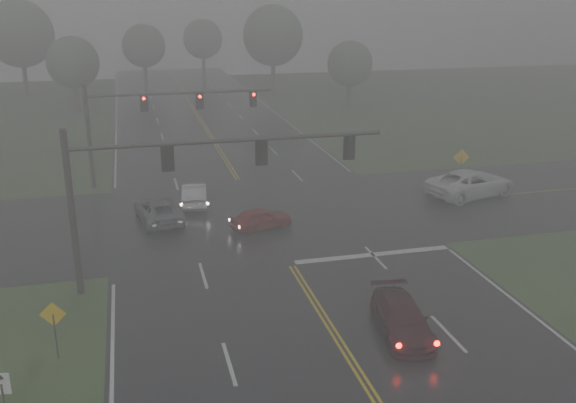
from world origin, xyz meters
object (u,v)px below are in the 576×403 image
object	(u,v)px
sedan_silver	(195,204)
car_grey	(159,221)
sedan_maroon	(401,333)
pickup_white	(470,196)
sedan_red	(261,228)
signal_gantry_near	(173,173)
signal_gantry_far	(147,113)

from	to	relation	value
sedan_silver	car_grey	world-z (taller)	sedan_silver
sedan_maroon	sedan_silver	distance (m)	19.61
car_grey	pickup_white	world-z (taller)	pickup_white
sedan_maroon	car_grey	size ratio (longest dim) A/B	0.93
sedan_red	signal_gantry_near	distance (m)	9.82
sedan_maroon	sedan_silver	size ratio (longest dim) A/B	1.04
sedan_silver	signal_gantry_near	world-z (taller)	signal_gantry_near
signal_gantry_near	signal_gantry_far	world-z (taller)	signal_gantry_near
signal_gantry_far	sedan_maroon	bearing A→B (deg)	-69.88
pickup_white	signal_gantry_far	bearing A→B (deg)	53.12
car_grey	pickup_white	xyz separation A→B (m)	(20.75, -0.08, 0.00)
sedan_maroon	signal_gantry_far	world-z (taller)	signal_gantry_far
sedan_maroon	pickup_white	size ratio (longest dim) A/B	0.73
sedan_silver	car_grey	distance (m)	3.59
sedan_silver	signal_gantry_far	bearing A→B (deg)	-59.87
sedan_silver	pickup_white	bearing A→B (deg)	177.59
car_grey	sedan_maroon	bearing A→B (deg)	110.10
pickup_white	signal_gantry_near	distance (m)	22.81
sedan_maroon	pickup_white	distance (m)	19.85
sedan_maroon	sedan_silver	xyz separation A→B (m)	(-6.35, 18.56, 0.00)
sedan_red	signal_gantry_near	size ratio (longest dim) A/B	0.25
signal_gantry_near	signal_gantry_far	distance (m)	17.15
sedan_maroon	sedan_red	size ratio (longest dim) A/B	1.27
sedan_maroon	sedan_red	xyz separation A→B (m)	(-3.04, 13.20, 0.00)
car_grey	signal_gantry_near	bearing A→B (deg)	84.01
sedan_red	sedan_silver	distance (m)	6.29
sedan_maroon	sedan_red	world-z (taller)	sedan_maroon
sedan_red	signal_gantry_near	world-z (taller)	signal_gantry_near
car_grey	signal_gantry_near	distance (m)	10.47
sedan_silver	car_grey	size ratio (longest dim) A/B	0.89
sedan_red	sedan_silver	xyz separation A→B (m)	(-3.31, 5.35, 0.00)
sedan_maroon	car_grey	bearing A→B (deg)	127.07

